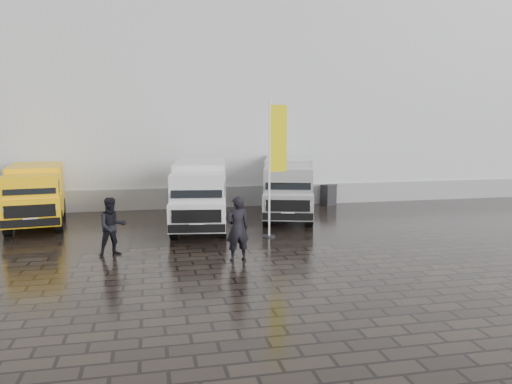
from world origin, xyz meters
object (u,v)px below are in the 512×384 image
wheelie_bin (329,195)px  person_front (237,229)px  person_tent (112,227)px  van_white (200,195)px  van_silver (288,188)px  flagpole (274,161)px  van_yellow (36,196)px

wheelie_bin → person_front: size_ratio=0.53×
wheelie_bin → person_tent: bearing=-160.2°
person_front → van_white: bearing=-89.6°
van_silver → flagpole: flagpole is taller
flagpole → person_front: flagpole is taller
wheelie_bin → person_tent: (-9.88, -7.67, 0.39)m
van_silver → person_tent: van_silver is taller
flagpole → person_tent: size_ratio=2.71×
flagpole → wheelie_bin: size_ratio=4.77×
person_tent → person_front: bearing=-38.9°
person_front → person_tent: size_ratio=1.08×
van_silver → person_tent: (-7.01, -4.93, -0.36)m
van_yellow → van_silver: size_ratio=0.88×
van_yellow → wheelie_bin: (13.16, 2.31, -0.67)m
van_yellow → person_tent: van_yellow is taller
person_front → person_tent: (-3.67, 1.41, -0.07)m
flagpole → wheelie_bin: flagpole is taller
van_white → wheelie_bin: bearing=39.2°
van_white → van_silver: size_ratio=1.00×
van_yellow → wheelie_bin: van_yellow is taller
wheelie_bin → person_tent: 12.51m
person_front → person_tent: 3.93m
van_yellow → wheelie_bin: size_ratio=5.01×
van_white → person_tent: van_white is taller
van_silver → flagpole: bearing=-97.4°
wheelie_bin → van_silver: bearing=-154.3°
flagpole → person_tent: flagpole is taller
van_silver → wheelie_bin: 4.04m
flagpole → person_tent: (-5.51, -1.46, -1.82)m
van_white → person_front: bearing=-75.1°
van_yellow → person_tent: size_ratio=2.84×
van_white → van_yellow: bearing=172.7°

